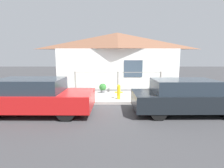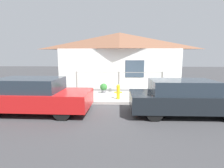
{
  "view_description": "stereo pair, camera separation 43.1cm",
  "coord_description": "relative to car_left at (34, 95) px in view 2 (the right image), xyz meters",
  "views": [
    {
      "loc": [
        -0.34,
        -7.67,
        2.16
      ],
      "look_at": [
        -0.3,
        0.3,
        0.9
      ],
      "focal_mm": 28.0,
      "sensor_mm": 36.0,
      "label": 1
    },
    {
      "loc": [
        0.09,
        -7.66,
        2.16
      ],
      "look_at": [
        -0.3,
        0.3,
        0.9
      ],
      "focal_mm": 28.0,
      "sensor_mm": 36.0,
      "label": 2
    }
  ],
  "objects": [
    {
      "name": "potted_plant_corner",
      "position": [
        5.26,
        2.48,
        -0.25
      ],
      "size": [
        0.47,
        0.47,
        0.55
      ],
      "color": "#9E5638",
      "rests_on": "sidewalk"
    },
    {
      "name": "car_left",
      "position": [
        0.0,
        0.0,
        0.0
      ],
      "size": [
        4.29,
        1.82,
        1.35
      ],
      "rotation": [
        0.0,
        0.0,
        -0.01
      ],
      "color": "red",
      "rests_on": "ground_plane"
    },
    {
      "name": "fence",
      "position": [
        3.26,
        3.31,
        0.11
      ],
      "size": [
        4.9,
        0.1,
        1.2
      ],
      "color": "gray",
      "rests_on": "sidewalk"
    },
    {
      "name": "car_right",
      "position": [
        5.71,
        -0.0,
        -0.02
      ],
      "size": [
        4.09,
        1.66,
        1.31
      ],
      "rotation": [
        0.0,
        0.0,
        0.01
      ],
      "color": "black",
      "rests_on": "ground_plane"
    },
    {
      "name": "ground_plane",
      "position": [
        3.26,
        1.24,
        -0.68
      ],
      "size": [
        60.0,
        60.0,
        0.0
      ],
      "primitive_type": "plane",
      "color": "#38383A"
    },
    {
      "name": "house",
      "position": [
        3.26,
        4.89,
        2.24
      ],
      "size": [
        7.71,
        2.23,
        3.66
      ],
      "color": "white",
      "rests_on": "ground_plane"
    },
    {
      "name": "fire_hydrant",
      "position": [
        3.24,
        1.79,
        -0.18
      ],
      "size": [
        0.38,
        0.17,
        0.71
      ],
      "color": "yellow",
      "rests_on": "sidewalk"
    },
    {
      "name": "potted_plant_near_hydrant",
      "position": [
        2.4,
        3.19,
        -0.25
      ],
      "size": [
        0.4,
        0.4,
        0.54
      ],
      "color": "slate",
      "rests_on": "sidewalk"
    },
    {
      "name": "sidewalk",
      "position": [
        3.26,
        2.35,
        -0.62
      ],
      "size": [
        24.0,
        2.22,
        0.13
      ],
      "color": "#B2AFA8",
      "rests_on": "ground_plane"
    },
    {
      "name": "potted_plant_by_fence",
      "position": [
        -0.24,
        2.86,
        -0.22
      ],
      "size": [
        0.52,
        0.52,
        0.6
      ],
      "color": "slate",
      "rests_on": "sidewalk"
    }
  ]
}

